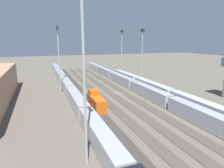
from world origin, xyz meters
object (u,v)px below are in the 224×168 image
(train_on_track_1, at_px, (172,95))
(train_on_track_7, at_px, (70,90))
(train_on_track_6, at_px, (96,102))
(light_mast_0, at_px, (142,48))
(light_mast_1, at_px, (83,49))
(train_on_track_2, at_px, (132,84))
(light_mast_2, at_px, (122,46))
(light_mast_3, at_px, (58,50))

(train_on_track_1, bearing_deg, train_on_track_7, 57.38)
(train_on_track_6, height_order, light_mast_0, light_mast_0)
(train_on_track_1, height_order, light_mast_1, light_mast_1)
(train_on_track_2, height_order, train_on_track_1, train_on_track_2)
(train_on_track_7, distance_m, light_mast_2, 56.13)
(light_mast_3, bearing_deg, light_mast_2, -50.39)
(train_on_track_2, relative_size, train_on_track_6, 13.90)
(train_on_track_6, height_order, light_mast_1, light_mast_1)
(train_on_track_7, xyz_separation_m, light_mast_2, (39.46, -37.29, 14.25))
(train_on_track_6, relative_size, light_mast_1, 0.35)
(train_on_track_7, height_order, train_on_track_1, train_on_track_7)
(train_on_track_6, relative_size, light_mast_3, 0.41)
(train_on_track_1, bearing_deg, light_mast_1, 124.15)
(train_on_track_7, distance_m, light_mast_0, 42.48)
(train_on_track_2, distance_m, light_mast_0, 23.57)
(light_mast_0, relative_size, light_mast_1, 0.85)
(train_on_track_1, xyz_separation_m, light_mast_2, (58.65, -7.29, 14.31))
(train_on_track_2, xyz_separation_m, light_mast_1, (-42.21, 28.52, 16.16))
(light_mast_2, xyz_separation_m, light_mast_3, (-32.89, 39.74, -0.46))
(train_on_track_6, distance_m, light_mast_2, 67.01)
(light_mast_2, bearing_deg, light_mast_1, 153.37)
(train_on_track_2, height_order, light_mast_1, light_mast_1)
(train_on_track_2, distance_m, light_mast_2, 43.46)
(train_on_track_6, bearing_deg, light_mast_1, 160.76)
(train_on_track_7, xyz_separation_m, light_mast_0, (14.83, -37.32, 13.86))
(train_on_track_7, xyz_separation_m, train_on_track_1, (-19.20, -30.00, -0.06))
(light_mast_0, bearing_deg, train_on_track_6, 135.03)
(train_on_track_1, distance_m, light_mast_1, 43.63)
(light_mast_1, distance_m, light_mast_2, 91.06)
(train_on_track_1, height_order, light_mast_2, light_mast_2)
(train_on_track_2, relative_size, train_on_track_1, 1.45)
(light_mast_0, xyz_separation_m, light_mast_1, (-56.76, 40.83, 2.30))
(train_on_track_2, relative_size, light_mast_0, 5.64)
(train_on_track_6, xyz_separation_m, light_mast_3, (24.08, 7.45, 13.70))
(train_on_track_1, relative_size, light_mast_3, 3.90)
(train_on_track_7, bearing_deg, light_mast_0, -68.33)
(train_on_track_7, distance_m, train_on_track_2, 25.00)
(train_on_track_1, height_order, light_mast_3, light_mast_3)
(train_on_track_2, xyz_separation_m, train_on_track_1, (-19.48, -5.00, -0.06))
(train_on_track_7, distance_m, train_on_track_6, 18.22)
(light_mast_0, height_order, light_mast_2, light_mast_2)
(train_on_track_6, bearing_deg, train_on_track_1, -93.83)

